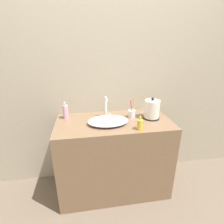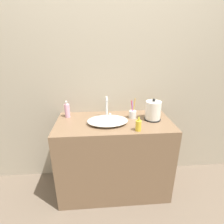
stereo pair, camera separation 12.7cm
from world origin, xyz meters
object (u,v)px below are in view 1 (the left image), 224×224
Objects in this scene: toothbrush_cup at (132,113)px; lotion_bottle at (66,112)px; faucet at (106,107)px; shampoo_bottle at (140,124)px; electric_kettle at (152,110)px.

toothbrush_cup reaches higher than lotion_bottle.
faucet is 0.41m from shampoo_bottle.
lotion_bottle is 0.76m from shampoo_bottle.
electric_kettle is at bearing -10.82° from faucet.
electric_kettle is 0.30m from shampoo_bottle.
shampoo_bottle is at bearing -28.45° from lotion_bottle.
faucet reaches higher than lotion_bottle.
faucet is at bearing 129.34° from shampoo_bottle.
electric_kettle is 0.88m from lotion_bottle.
electric_kettle is at bearing -8.93° from lotion_bottle.
faucet is 1.01× the size of electric_kettle.
lotion_bottle is 1.27× the size of shampoo_bottle.
electric_kettle is (0.45, -0.09, -0.03)m from faucet.
faucet is 1.27× the size of lotion_bottle.
lotion_bottle is (-0.67, 0.08, 0.03)m from toothbrush_cup.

